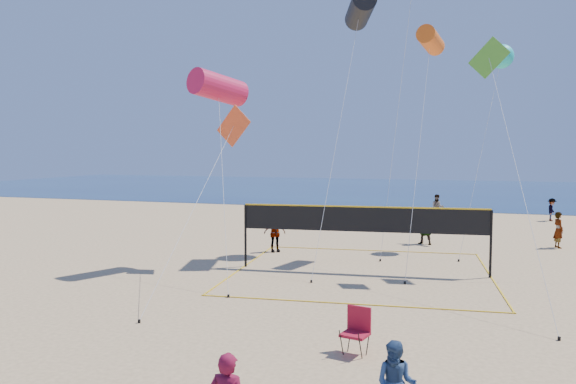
% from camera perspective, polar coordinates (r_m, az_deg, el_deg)
% --- Properties ---
extents(ocean, '(140.00, 50.00, 0.03)m').
position_cam_1_polar(ocean, '(72.02, 16.18, 0.15)').
color(ocean, navy).
rests_on(ocean, ground).
extents(bystander_a, '(0.80, 0.65, 1.55)m').
position_cam_1_polar(bystander_a, '(10.69, 10.93, -18.64)').
color(bystander_a, navy).
rests_on(bystander_a, ground).
extents(far_person_0, '(1.13, 1.03, 1.86)m').
position_cam_1_polar(far_person_0, '(27.30, -1.36, -4.18)').
color(far_person_0, gray).
rests_on(far_person_0, ground).
extents(far_person_1, '(1.84, 0.96, 1.90)m').
position_cam_1_polar(far_person_1, '(30.39, 13.78, -3.40)').
color(far_person_1, gray).
rests_on(far_person_1, ground).
extents(far_person_2, '(0.65, 0.78, 1.84)m').
position_cam_1_polar(far_person_2, '(31.50, 25.77, -3.49)').
color(far_person_2, gray).
rests_on(far_person_2, ground).
extents(far_person_3, '(1.01, 0.85, 1.84)m').
position_cam_1_polar(far_person_3, '(40.92, 14.94, -1.53)').
color(far_person_3, gray).
rests_on(far_person_3, ground).
extents(far_person_4, '(0.87, 1.16, 1.60)m').
position_cam_1_polar(far_person_4, '(43.32, 25.22, -1.64)').
color(far_person_4, gray).
rests_on(far_person_4, ground).
extents(camp_chair, '(0.72, 0.85, 1.26)m').
position_cam_1_polar(camp_chair, '(14.05, 7.01, -13.51)').
color(camp_chair, maroon).
rests_on(camp_chair, ground).
extents(volleyball_net, '(11.08, 10.94, 2.69)m').
position_cam_1_polar(volleyball_net, '(22.89, 7.60, -3.47)').
color(volleyball_net, black).
rests_on(volleyball_net, ground).
extents(kite_0, '(3.50, 6.00, 8.26)m').
position_cam_1_polar(kite_0, '(23.89, -7.09, 10.48)').
color(kite_0, '#CB1946').
rests_on(kite_0, ground).
extents(kite_1, '(1.93, 7.42, 12.05)m').
position_cam_1_polar(kite_1, '(27.06, 7.36, 17.89)').
color(kite_1, black).
rests_on(kite_1, ground).
extents(kite_2, '(1.18, 6.87, 10.45)m').
position_cam_1_polar(kite_2, '(27.00, 14.28, 14.68)').
color(kite_2, orange).
rests_on(kite_2, ground).
extents(kite_3, '(1.75, 8.44, 6.83)m').
position_cam_1_polar(kite_3, '(23.40, -5.87, 6.02)').
color(kite_3, '#F65726').
rests_on(kite_3, ground).
extents(kite_4, '(2.57, 7.52, 9.23)m').
position_cam_1_polar(kite_4, '(22.70, 20.02, 11.53)').
color(kite_4, green).
rests_on(kite_4, ground).
extents(kite_7, '(2.50, 5.23, 10.18)m').
position_cam_1_polar(kite_7, '(30.54, 20.86, 12.73)').
color(kite_7, '#1BC6C3').
rests_on(kite_7, ground).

